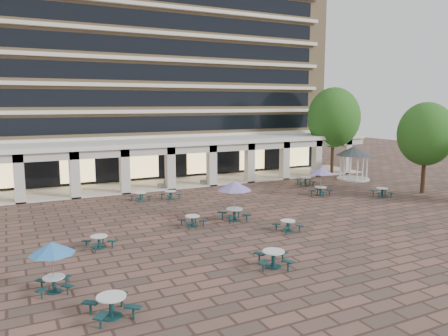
{
  "coord_description": "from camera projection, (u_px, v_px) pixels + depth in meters",
  "views": [
    {
      "loc": [
        -15.33,
        -25.51,
        7.93
      ],
      "look_at": [
        -1.21,
        3.0,
        3.19
      ],
      "focal_mm": 35.0,
      "sensor_mm": 36.0,
      "label": 1
    }
  ],
  "objects": [
    {
      "name": "tree_east_c",
      "position": [
        334.0,
        118.0,
        48.47
      ],
      "size": [
        5.82,
        5.82,
        9.69
      ],
      "color": "#3A2517",
      "rests_on": "ground"
    },
    {
      "name": "picnic_table_12",
      "position": [
        140.0,
        196.0,
        35.72
      ],
      "size": [
        1.82,
        1.82,
        0.7
      ],
      "rotation": [
        0.0,
        0.0,
        0.27
      ],
      "color": "#14393C",
      "rests_on": "ground"
    },
    {
      "name": "picnic_table_4",
      "position": [
        52.0,
        250.0,
        18.2
      ],
      "size": [
        1.9,
        1.9,
        2.2
      ],
      "rotation": [
        0.0,
        0.0,
        -0.07
      ],
      "color": "#14393C",
      "rests_on": "ground"
    },
    {
      "name": "gazebo",
      "position": [
        354.0,
        155.0,
        45.34
      ],
      "size": [
        3.74,
        3.74,
        3.48
      ],
      "rotation": [
        0.0,
        0.0,
        0.06
      ],
      "color": "beige",
      "rests_on": "ground"
    },
    {
      "name": "retail_arcade",
      "position": [
        182.0,
        153.0,
        43.18
      ],
      "size": [
        42.0,
        6.6,
        4.4
      ],
      "color": "white",
      "rests_on": "ground"
    },
    {
      "name": "picnic_table_11",
      "position": [
        321.0,
        172.0,
        37.48
      ],
      "size": [
        2.15,
        2.15,
        2.48
      ],
      "rotation": [
        0.0,
        0.0,
        0.42
      ],
      "color": "#14393C",
      "rests_on": "ground"
    },
    {
      "name": "picnic_table_7",
      "position": [
        382.0,
        191.0,
        37.36
      ],
      "size": [
        1.99,
        1.99,
        0.74
      ],
      "rotation": [
        0.0,
        0.0,
        -0.35
      ],
      "color": "#14393C",
      "rests_on": "ground"
    },
    {
      "name": "apartment_building",
      "position": [
        148.0,
        63.0,
        51.23
      ],
      "size": [
        40.0,
        15.5,
        25.2
      ],
      "color": "tan",
      "rests_on": "ground"
    },
    {
      "name": "picnic_table_13",
      "position": [
        305.0,
        180.0,
        42.41
      ],
      "size": [
        2.25,
        2.25,
        0.82
      ],
      "rotation": [
        0.0,
        0.0,
        -0.41
      ],
      "color": "#14393C",
      "rests_on": "ground"
    },
    {
      "name": "picnic_table_1",
      "position": [
        273.0,
        257.0,
        21.27
      ],
      "size": [
        2.22,
        2.22,
        0.82
      ],
      "rotation": [
        0.0,
        0.0,
        -0.38
      ],
      "color": "#14393C",
      "rests_on": "ground"
    },
    {
      "name": "planter_right",
      "position": [
        208.0,
        180.0,
        42.73
      ],
      "size": [
        1.5,
        0.75,
        1.21
      ],
      "color": "gray",
      "rests_on": "ground"
    },
    {
      "name": "picnic_table_8",
      "position": [
        99.0,
        241.0,
        24.03
      ],
      "size": [
        1.86,
        1.86,
        0.7
      ],
      "rotation": [
        0.0,
        0.0,
        0.31
      ],
      "color": "#14393C",
      "rests_on": "ground"
    },
    {
      "name": "picnic_table_6",
      "position": [
        235.0,
        187.0,
        29.35
      ],
      "size": [
        2.37,
        2.37,
        2.74
      ],
      "rotation": [
        0.0,
        0.0,
        -0.05
      ],
      "color": "#14393C",
      "rests_on": "ground"
    },
    {
      "name": "picnic_table_0",
      "position": [
        112.0,
        304.0,
        16.25
      ],
      "size": [
        2.04,
        2.04,
        0.84
      ],
      "rotation": [
        0.0,
        0.0,
        0.12
      ],
      "color": "#14393C",
      "rests_on": "ground"
    },
    {
      "name": "tree_east_a",
      "position": [
        426.0,
        134.0,
        38.1
      ],
      "size": [
        4.83,
        4.83,
        8.05
      ],
      "color": "#3A2517",
      "rests_on": "ground"
    },
    {
      "name": "picnic_table_9",
      "position": [
        170.0,
        194.0,
        36.35
      ],
      "size": [
        1.84,
        1.84,
        0.7
      ],
      "rotation": [
        0.0,
        0.0,
        0.29
      ],
      "color": "#14393C",
      "rests_on": "ground"
    },
    {
      "name": "planter_left",
      "position": [
        166.0,
        184.0,
        40.84
      ],
      "size": [
        1.5,
        0.6,
        1.17
      ],
      "color": "gray",
      "rests_on": "ground"
    },
    {
      "name": "picnic_table_2",
      "position": [
        288.0,
        225.0,
        27.22
      ],
      "size": [
        1.61,
        1.61,
        0.7
      ],
      "rotation": [
        0.0,
        0.0,
        0.04
      ],
      "color": "#14393C",
      "rests_on": "ground"
    },
    {
      "name": "picnic_table_5",
      "position": [
        192.0,
        220.0,
        28.27
      ],
      "size": [
        1.72,
        1.72,
        0.71
      ],
      "rotation": [
        0.0,
        0.0,
        0.11
      ],
      "color": "#14393C",
      "rests_on": "ground"
    },
    {
      "name": "ground",
      "position": [
        259.0,
        218.0,
        30.51
      ],
      "size": [
        120.0,
        120.0,
        0.0
      ],
      "primitive_type": "plane",
      "color": "brown",
      "rests_on": "ground"
    }
  ]
}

